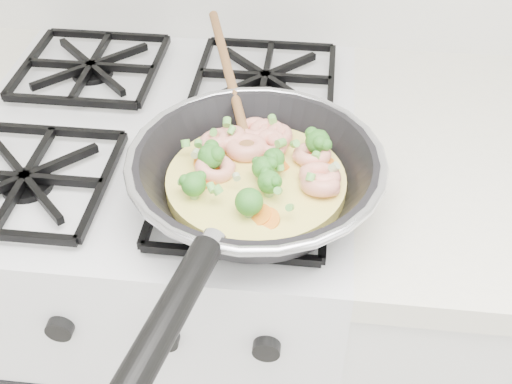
# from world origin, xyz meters

# --- Properties ---
(stove) EXTENTS (0.60, 0.60, 0.92)m
(stove) POSITION_xyz_m (0.00, 1.70, 0.46)
(stove) COLOR white
(stove) RESTS_ON ground
(skillet) EXTENTS (0.33, 0.68, 0.10)m
(skillet) POSITION_xyz_m (0.17, 1.54, 0.96)
(skillet) COLOR black
(skillet) RESTS_ON stove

